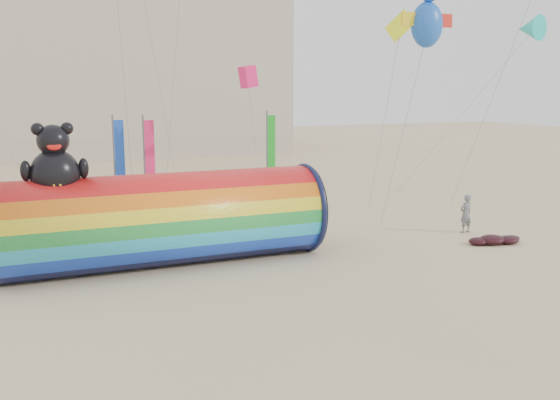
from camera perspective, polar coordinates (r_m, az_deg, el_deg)
name	(u,v)px	position (r m, az deg, el deg)	size (l,w,h in m)	color
ground	(284,272)	(23.12, 0.34, -6.56)	(160.00, 160.00, 0.00)	#CCB58C
windsock_assembly	(164,217)	(24.04, -10.52, -1.53)	(12.12, 3.69, 5.59)	red
kite_handler	(466,214)	(30.31, 16.63, -1.20)	(0.66, 0.43, 1.80)	slate
fabric_bundle	(495,240)	(28.70, 19.07, -3.45)	(2.62, 1.35, 0.41)	#380A11
festival_banners	(184,156)	(37.88, -8.77, 3.97)	(10.92, 3.32, 5.20)	#59595E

